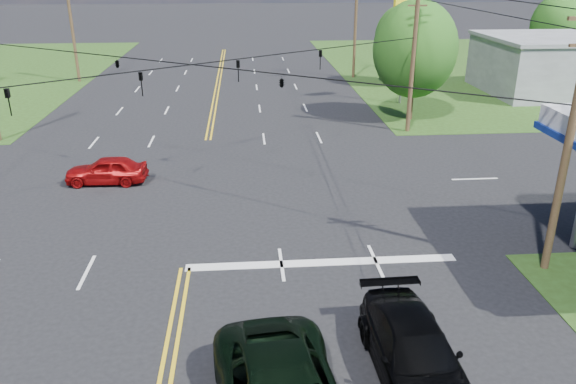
{
  "coord_description": "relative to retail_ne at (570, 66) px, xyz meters",
  "views": [
    {
      "loc": [
        2.29,
        -14.02,
        10.24
      ],
      "look_at": [
        3.9,
        6.0,
        2.06
      ],
      "focal_mm": 35.0,
      "sensor_mm": 36.0,
      "label": 1
    }
  ],
  "objects": [
    {
      "name": "ground",
      "position": [
        -30.0,
        -20.0,
        -2.2
      ],
      "size": [
        280.0,
        280.0,
        0.0
      ],
      "primitive_type": "plane",
      "color": "black",
      "rests_on": "ground"
    },
    {
      "name": "grass_ne",
      "position": [
        5.0,
        12.0,
        -2.2
      ],
      "size": [
        46.0,
        48.0,
        0.03
      ],
      "primitive_type": "cube",
      "color": "#263E13",
      "rests_on": "ground"
    },
    {
      "name": "stop_bar",
      "position": [
        -25.0,
        -28.0,
        -2.2
      ],
      "size": [
        10.0,
        0.5,
        0.02
      ],
      "primitive_type": "cube",
      "color": "silver",
      "rests_on": "ground"
    },
    {
      "name": "retail_ne",
      "position": [
        0.0,
        0.0,
        0.0
      ],
      "size": [
        14.0,
        10.0,
        4.4
      ],
      "primitive_type": "cube",
      "color": "slate",
      "rests_on": "ground"
    },
    {
      "name": "pole_se",
      "position": [
        -17.0,
        -29.0,
        2.72
      ],
      "size": [
        1.6,
        0.28,
        9.5
      ],
      "color": "#412B1B",
      "rests_on": "ground"
    },
    {
      "name": "pole_ne",
      "position": [
        -17.0,
        -11.0,
        2.72
      ],
      "size": [
        1.6,
        0.28,
        9.5
      ],
      "color": "#412B1B",
      "rests_on": "ground"
    },
    {
      "name": "pole_left_far",
      "position": [
        -43.0,
        8.0,
        2.97
      ],
      "size": [
        1.6,
        0.28,
        10.0
      ],
      "color": "#412B1B",
      "rests_on": "ground"
    },
    {
      "name": "pole_right_far",
      "position": [
        -17.0,
        8.0,
        2.97
      ],
      "size": [
        1.6,
        0.28,
        10.0
      ],
      "color": "#412B1B",
      "rests_on": "ground"
    },
    {
      "name": "span_wire_signals",
      "position": [
        -30.0,
        -20.0,
        3.8
      ],
      "size": [
        26.0,
        18.0,
        1.13
      ],
      "color": "black",
      "rests_on": "ground"
    },
    {
      "name": "power_lines",
      "position": [
        -30.0,
        -22.0,
        6.4
      ],
      "size": [
        26.04,
        100.0,
        0.64
      ],
      "color": "black",
      "rests_on": "ground"
    },
    {
      "name": "tree_right_a",
      "position": [
        -16.0,
        -8.0,
        2.67
      ],
      "size": [
        5.7,
        5.7,
        8.18
      ],
      "color": "#412B1B",
      "rests_on": "ground"
    },
    {
      "name": "tree_right_b",
      "position": [
        -13.5,
        4.0,
        2.02
      ],
      "size": [
        4.94,
        4.94,
        7.09
      ],
      "color": "#412B1B",
      "rests_on": "ground"
    },
    {
      "name": "tree_far_r",
      "position": [
        4.0,
        10.0,
        2.34
      ],
      "size": [
        5.32,
        5.32,
        7.63
      ],
      "color": "#412B1B",
      "rests_on": "ground"
    },
    {
      "name": "suv_black",
      "position": [
        -23.43,
        -34.26,
        -1.43
      ],
      "size": [
        2.3,
        5.36,
        1.54
      ],
      "primitive_type": "imported",
      "rotation": [
        0.0,
        0.0,
        0.03
      ],
      "color": "black",
      "rests_on": "ground"
    },
    {
      "name": "sedan_red",
      "position": [
        -34.66,
        -19.0,
        -1.52
      ],
      "size": [
        4.04,
        1.74,
        1.36
      ],
      "primitive_type": "imported",
      "rotation": [
        0.0,
        0.0,
        -1.6
      ],
      "color": "#9A0B0C",
      "rests_on": "ground"
    },
    {
      "name": "polesign_ne",
      "position": [
        -15.38,
        -3.06,
        4.33
      ],
      "size": [
        2.2,
        1.13,
        8.33
      ],
      "color": "#A5A5AA",
      "rests_on": "ground"
    }
  ]
}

